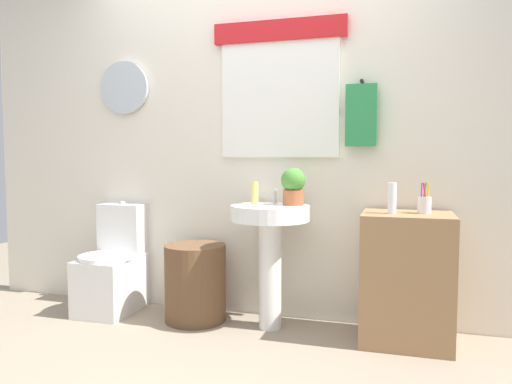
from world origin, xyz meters
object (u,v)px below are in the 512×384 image
object	(u,v)px
wooden_cabinet	(406,278)
lotion_bottle	(392,198)
toothbrush_cup	(424,204)
pedestal_sink	(270,236)
laundry_hamper	(195,283)
toilet	(114,270)
potted_plant	(293,185)
soap_bottle	(255,193)

from	to	relation	value
wooden_cabinet	lotion_bottle	xyz separation A→B (m)	(-0.09, -0.04, 0.49)
toothbrush_cup	pedestal_sink	bearing A→B (deg)	-178.78
laundry_hamper	wooden_cabinet	world-z (taller)	wooden_cabinet
toilet	potted_plant	xyz separation A→B (m)	(1.34, 0.02, 0.64)
pedestal_sink	potted_plant	world-z (taller)	potted_plant
soap_bottle	toothbrush_cup	bearing A→B (deg)	-1.60
soap_bottle	lotion_bottle	xyz separation A→B (m)	(0.88, -0.09, -0.01)
laundry_hamper	soap_bottle	world-z (taller)	soap_bottle
pedestal_sink	wooden_cabinet	world-z (taller)	pedestal_sink
soap_bottle	potted_plant	distance (m)	0.27
toothbrush_cup	potted_plant	bearing A→B (deg)	177.18
soap_bottle	lotion_bottle	distance (m)	0.89
toilet	lotion_bottle	size ratio (longest dim) A/B	4.28
pedestal_sink	toothbrush_cup	distance (m)	0.98
toilet	wooden_cabinet	bearing A→B (deg)	-1.02
toothbrush_cup	wooden_cabinet	bearing A→B (deg)	-167.78
lotion_bottle	potted_plant	bearing A→B (deg)	170.88
laundry_hamper	potted_plant	bearing A→B (deg)	5.09
toilet	soap_bottle	size ratio (longest dim) A/B	5.30
laundry_hamper	toothbrush_cup	world-z (taller)	toothbrush_cup
toilet	potted_plant	distance (m)	1.49
pedestal_sink	wooden_cabinet	bearing A→B (deg)	-0.00
soap_bottle	toilet	bearing A→B (deg)	-179.29
lotion_bottle	toothbrush_cup	distance (m)	0.20
toilet	lotion_bottle	xyz separation A→B (m)	(1.96, -0.08, 0.59)
laundry_hamper	lotion_bottle	size ratio (longest dim) A/B	2.84
potted_plant	toothbrush_cup	world-z (taller)	potted_plant
pedestal_sink	soap_bottle	bearing A→B (deg)	157.38
toilet	soap_bottle	distance (m)	1.23
soap_bottle	potted_plant	world-z (taller)	potted_plant
laundry_hamper	wooden_cabinet	xyz separation A→B (m)	(1.39, 0.00, 0.13)
laundry_hamper	potted_plant	world-z (taller)	potted_plant
toothbrush_cup	laundry_hamper	bearing A→B (deg)	-179.22
wooden_cabinet	soap_bottle	size ratio (longest dim) A/B	5.28
soap_bottle	toothbrush_cup	xyz separation A→B (m)	(1.07, -0.03, -0.04)
potted_plant	lotion_bottle	bearing A→B (deg)	-9.12
pedestal_sink	wooden_cabinet	distance (m)	0.88
wooden_cabinet	toothbrush_cup	size ratio (longest dim) A/B	4.27
potted_plant	lotion_bottle	distance (m)	0.63
soap_bottle	potted_plant	bearing A→B (deg)	2.20
wooden_cabinet	potted_plant	world-z (taller)	potted_plant
toilet	wooden_cabinet	world-z (taller)	toilet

